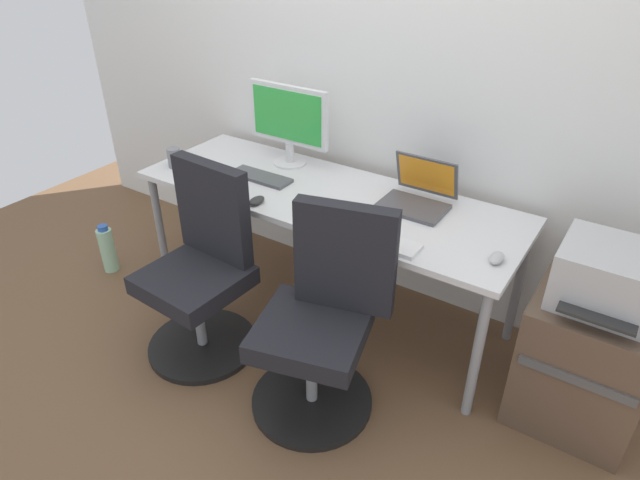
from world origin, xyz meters
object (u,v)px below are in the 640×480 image
at_px(office_chair_right, 323,324).
at_px(printer, 610,278).
at_px(office_chair_left, 202,272).
at_px(water_bottle_on_floor, 108,249).
at_px(side_cabinet, 583,360).
at_px(coffee_mug, 216,179).
at_px(desktop_monitor, 289,120).
at_px(open_laptop, 418,194).

xyz_separation_m(office_chair_right, printer, (0.95, 0.52, 0.29)).
height_order(office_chair_left, water_bottle_on_floor, office_chair_left).
distance_m(office_chair_left, side_cabinet, 1.73).
relative_size(office_chair_right, coffee_mug, 10.22).
relative_size(office_chair_right, desktop_monitor, 1.96).
distance_m(printer, desktop_monitor, 1.70).
bearing_deg(side_cabinet, office_chair_left, -162.28).
xyz_separation_m(printer, coffee_mug, (-1.79, -0.21, 0.03)).
bearing_deg(office_chair_right, water_bottle_on_floor, 175.02).
bearing_deg(office_chair_left, coffee_mug, 116.13).
xyz_separation_m(side_cabinet, desktop_monitor, (-1.67, 0.24, 0.65)).
bearing_deg(side_cabinet, coffee_mug, -173.32).
bearing_deg(coffee_mug, office_chair_left, -63.87).
bearing_deg(office_chair_left, side_cabinet, 17.72).
distance_m(office_chair_left, open_laptop, 1.09).
distance_m(office_chair_right, desktop_monitor, 1.17).
relative_size(water_bottle_on_floor, open_laptop, 1.00).
xyz_separation_m(office_chair_right, open_laptop, (0.08, 0.71, 0.33)).
distance_m(printer, water_bottle_on_floor, 2.68).
height_order(open_laptop, coffee_mug, open_laptop).
distance_m(desktop_monitor, coffee_mug, 0.51).
distance_m(water_bottle_on_floor, desktop_monitor, 1.38).
bearing_deg(water_bottle_on_floor, desktop_monitor, 33.77).
height_order(printer, desktop_monitor, desktop_monitor).
bearing_deg(open_laptop, coffee_mug, -156.97).
relative_size(side_cabinet, desktop_monitor, 1.25).
relative_size(desktop_monitor, open_laptop, 1.55).
xyz_separation_m(printer, open_laptop, (-0.88, 0.18, 0.04)).
bearing_deg(water_bottle_on_floor, open_laptop, 18.14).
bearing_deg(water_bottle_on_floor, coffee_mug, 12.18).
distance_m(water_bottle_on_floor, open_laptop, 1.91).
height_order(office_chair_left, open_laptop, office_chair_left).
bearing_deg(printer, water_bottle_on_floor, -171.62).
bearing_deg(open_laptop, office_chair_left, -137.35).
height_order(office_chair_left, desktop_monitor, desktop_monitor).
bearing_deg(coffee_mug, office_chair_right, -20.59).
height_order(office_chair_right, open_laptop, office_chair_right).
height_order(office_chair_left, printer, office_chair_left).
bearing_deg(office_chair_left, water_bottle_on_floor, 171.60).
relative_size(printer, coffee_mug, 4.35).
bearing_deg(office_chair_right, office_chair_left, 179.84).
distance_m(office_chair_left, printer, 1.75).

